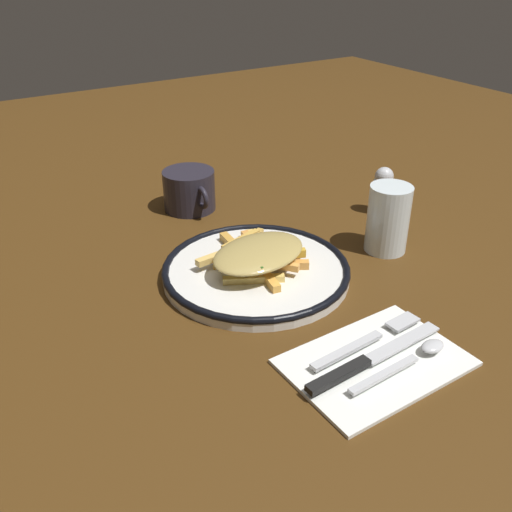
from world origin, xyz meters
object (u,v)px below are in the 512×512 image
Objects in this scene: plate at (256,270)px; fries_heap at (257,254)px; napkin at (375,361)px; spoon at (414,357)px; knife at (365,362)px; salt_shaker at (383,190)px; water_glass at (388,219)px; fork at (367,340)px; coffee_mug at (190,190)px.

fries_heap reaches higher than plate.
spoon reaches higher than napkin.
plate is 1.33× the size of knife.
plate is 3.20× the size of salt_shaker.
salt_shaker is at bearing 134.72° from knife.
water_glass is (-0.21, 0.21, 0.05)m from napkin.
napkin is 1.19× the size of fork.
knife is (0.03, -0.03, 0.00)m from fork.
coffee_mug is (-0.54, -0.02, 0.02)m from spoon.
fork is at bearing -47.96° from water_glass.
fries_heap is 0.25m from knife.
water_glass is (0.04, 0.22, 0.04)m from plate.
water_glass is at bearing 132.04° from fork.
coffee_mug is (-0.27, 0.03, 0.03)m from plate.
water_glass is (-0.23, 0.17, 0.04)m from spoon.
napkin is 0.52m from coffee_mug.
knife is at bearing -86.37° from napkin.
salt_shaker reaches higher than fries_heap.
coffee_mug is at bearing 174.95° from fries_heap.
plate is 1.54× the size of fries_heap.
salt_shaker reaches higher than knife.
coffee_mug reaches higher than fries_heap.
napkin is (0.25, 0.01, -0.03)m from fries_heap.
water_glass reaches higher than salt_shaker.
spoon is (0.27, 0.05, 0.00)m from plate.
napkin is (0.24, 0.01, -0.01)m from plate.
fries_heap is 0.25m from napkin.
fries_heap is at bearing -77.16° from salt_shaker.
water_glass is at bearing 80.06° from fries_heap.
fries_heap is 0.32m from salt_shaker.
plate is at bearing -173.06° from fork.
salt_shaker is (-0.34, 0.27, 0.03)m from spoon.
water_glass is 0.14m from salt_shaker.
coffee_mug is at bearing -147.65° from water_glass.
fries_heap is 0.22m from water_glass.
knife is 1.38× the size of spoon.
salt_shaker is at bearing 134.78° from fork.
spoon is at bearing 65.01° from knife.
water_glass reaches higher than knife.
fries_heap is at bearing -173.66° from fork.
plate is 0.27m from coffee_mug.
knife is at bearing -47.67° from water_glass.
water_glass reaches higher than coffee_mug.
coffee_mug is at bearing 178.65° from napkin.
fries_heap is 1.03× the size of fork.
plate is 0.23m from water_glass.
knife reaches higher than napkin.
fries_heap is 1.65× the size of water_glass.
fork is 1.47× the size of coffee_mug.
plate is 0.22m from fork.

